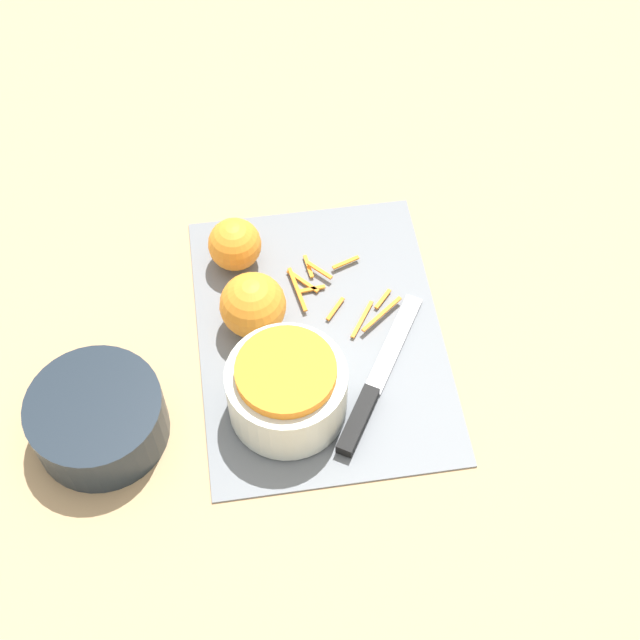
{
  "coord_description": "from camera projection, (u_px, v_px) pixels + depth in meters",
  "views": [
    {
      "loc": [
        -0.61,
        0.09,
        0.96
      ],
      "look_at": [
        0.0,
        0.0,
        0.04
      ],
      "focal_mm": 50.0,
      "sensor_mm": 36.0,
      "label": 1
    }
  ],
  "objects": [
    {
      "name": "bowl_speckled",
      "position": [
        287.0,
        389.0,
        1.04
      ],
      "size": [
        0.14,
        0.14,
        0.09
      ],
      "color": "silver",
      "rests_on": "cutting_board"
    },
    {
      "name": "peel_pile",
      "position": [
        335.0,
        292.0,
        1.17
      ],
      "size": [
        0.14,
        0.14,
        0.01
      ],
      "color": "orange",
      "rests_on": "cutting_board"
    },
    {
      "name": "orange_right",
      "position": [
        253.0,
        305.0,
        1.11
      ],
      "size": [
        0.08,
        0.08,
        0.08
      ],
      "color": "orange",
      "rests_on": "cutting_board"
    },
    {
      "name": "knife",
      "position": [
        368.0,
        399.0,
        1.07
      ],
      "size": [
        0.22,
        0.15,
        0.02
      ],
      "rotation": [
        0.0,
        0.0,
        -0.55
      ],
      "color": "black",
      "rests_on": "cutting_board"
    },
    {
      "name": "bowl_dark",
      "position": [
        98.0,
        418.0,
        1.03
      ],
      "size": [
        0.16,
        0.16,
        0.07
      ],
      "color": "#1E2833",
      "rests_on": "ground_plane"
    },
    {
      "name": "cutting_board",
      "position": [
        320.0,
        334.0,
        1.14
      ],
      "size": [
        0.42,
        0.31,
        0.01
      ],
      "color": "slate",
      "rests_on": "ground_plane"
    },
    {
      "name": "orange_left",
      "position": [
        235.0,
        244.0,
        1.17
      ],
      "size": [
        0.07,
        0.07,
        0.07
      ],
      "color": "orange",
      "rests_on": "cutting_board"
    },
    {
      "name": "ground_plane",
      "position": [
        320.0,
        336.0,
        1.14
      ],
      "size": [
        4.0,
        4.0,
        0.0
      ],
      "primitive_type": "plane",
      "color": "tan"
    }
  ]
}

